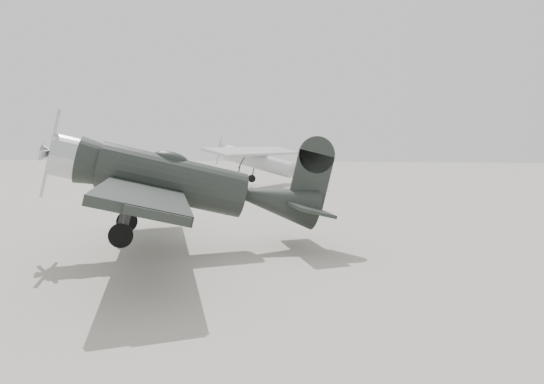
{
  "coord_description": "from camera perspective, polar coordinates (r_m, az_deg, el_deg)",
  "views": [
    {
      "loc": [
        3.94,
        -17.24,
        3.4
      ],
      "look_at": [
        0.49,
        2.98,
        1.5
      ],
      "focal_mm": 35.0,
      "sensor_mm": 36.0,
      "label": 1
    }
  ],
  "objects": [
    {
      "name": "lowwing_monoplane",
      "position": [
        16.81,
        -9.24,
        0.85
      ],
      "size": [
        9.13,
        12.22,
        4.0
      ],
      "rotation": [
        0.0,
        0.24,
        0.37
      ],
      "color": "black",
      "rests_on": "ground"
    },
    {
      "name": "ground",
      "position": [
        18.01,
        -3.14,
        -5.6
      ],
      "size": [
        160.0,
        160.0,
        0.0
      ],
      "primitive_type": "plane",
      "color": "gray",
      "rests_on": "ground"
    },
    {
      "name": "highwing_monoplane",
      "position": [
        40.8,
        -1.0,
        3.58
      ],
      "size": [
        8.83,
        12.31,
        3.49
      ],
      "rotation": [
        0.0,
        0.23,
        -0.28
      ],
      "color": "#ACAFB2",
      "rests_on": "ground"
    }
  ]
}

